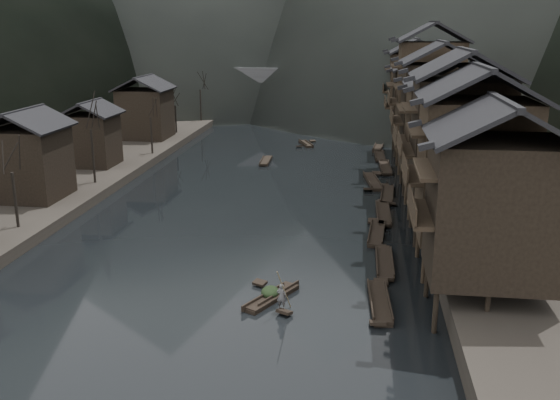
# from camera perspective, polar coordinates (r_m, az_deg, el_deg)

# --- Properties ---
(water) EXTENTS (300.00, 300.00, 0.00)m
(water) POSITION_cam_1_polar(r_m,az_deg,el_deg) (46.90, -5.06, -5.02)
(water) COLOR black
(water) RESTS_ON ground
(right_bank) EXTENTS (40.00, 200.00, 1.80)m
(right_bank) POSITION_cam_1_polar(r_m,az_deg,el_deg) (87.94, 24.06, 4.15)
(right_bank) COLOR #2D2823
(right_bank) RESTS_ON ground
(left_bank) EXTENTS (40.00, 200.00, 1.20)m
(left_bank) POSITION_cam_1_polar(r_m,az_deg,el_deg) (95.42, -20.74, 5.14)
(left_bank) COLOR #2D2823
(left_bank) RESTS_ON ground
(stilt_houses) EXTENTS (9.00, 67.60, 17.09)m
(stilt_houses) POSITION_cam_1_polar(r_m,az_deg,el_deg) (63.29, 14.39, 8.51)
(stilt_houses) COLOR black
(stilt_houses) RESTS_ON ground
(left_houses) EXTENTS (8.10, 53.20, 8.73)m
(left_houses) POSITION_cam_1_polar(r_m,az_deg,el_deg) (70.61, -18.13, 6.11)
(left_houses) COLOR black
(left_houses) RESTS_ON left_bank
(bare_trees) EXTENTS (3.91, 73.52, 7.83)m
(bare_trees) POSITION_cam_1_polar(r_m,az_deg,el_deg) (71.80, -14.62, 7.16)
(bare_trees) COLOR black
(bare_trees) RESTS_ON left_bank
(moored_sampans) EXTENTS (3.36, 73.46, 0.47)m
(moored_sampans) POSITION_cam_1_polar(r_m,az_deg,el_deg) (71.70, 9.09, 2.39)
(moored_sampans) COLOR black
(moored_sampans) RESTS_ON water
(midriver_boats) EXTENTS (5.79, 17.23, 0.44)m
(midriver_boats) POSITION_cam_1_polar(r_m,az_deg,el_deg) (83.15, 0.66, 4.44)
(midriver_boats) COLOR black
(midriver_boats) RESTS_ON water
(stone_bridge) EXTENTS (40.00, 6.00, 9.00)m
(stone_bridge) POSITION_cam_1_polar(r_m,az_deg,el_deg) (115.73, 2.62, 10.12)
(stone_bridge) COLOR #4C4C4F
(stone_bridge) RESTS_ON ground
(hero_sampan) EXTENTS (3.18, 4.97, 0.44)m
(hero_sampan) POSITION_cam_1_polar(r_m,az_deg,el_deg) (39.40, -0.79, -8.83)
(hero_sampan) COLOR black
(hero_sampan) RESTS_ON water
(cargo_heap) EXTENTS (1.14, 1.49, 0.68)m
(cargo_heap) POSITION_cam_1_polar(r_m,az_deg,el_deg) (39.37, -0.91, -7.94)
(cargo_heap) COLOR black
(cargo_heap) RESTS_ON hero_sampan
(boatman) EXTENTS (0.64, 0.46, 1.62)m
(boatman) POSITION_cam_1_polar(r_m,az_deg,el_deg) (37.43, 0.14, -8.46)
(boatman) COLOR #5F5F62
(boatman) RESTS_ON hero_sampan
(bamboo_pole) EXTENTS (0.75, 1.94, 3.33)m
(bamboo_pole) POSITION_cam_1_polar(r_m,az_deg,el_deg) (36.46, 0.45, -4.94)
(bamboo_pole) COLOR #8C7A51
(bamboo_pole) RESTS_ON boatman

